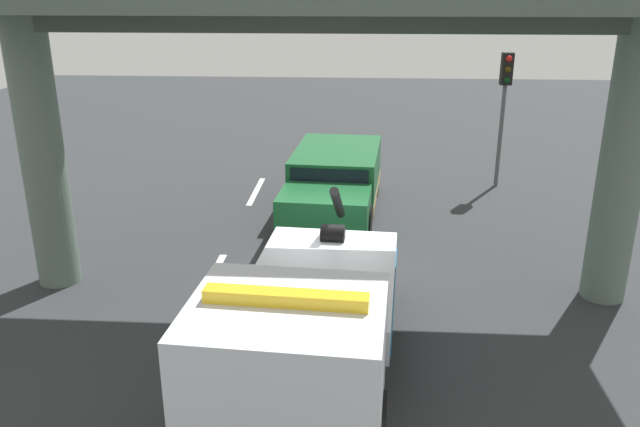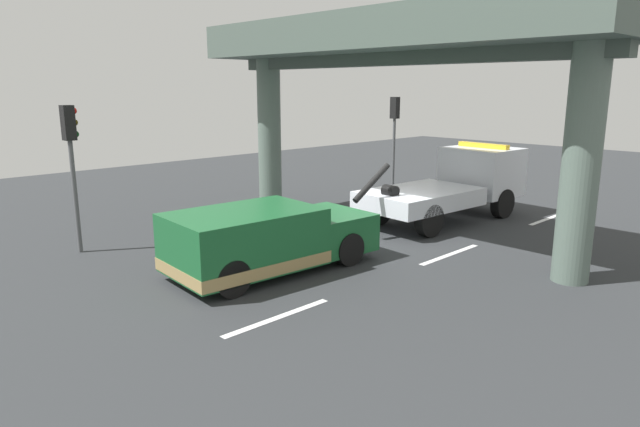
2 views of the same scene
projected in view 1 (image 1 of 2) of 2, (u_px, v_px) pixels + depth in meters
name	position (u px, v px, depth m)	size (l,w,h in m)	color
ground_plane	(325.00, 285.00, 13.16)	(60.00, 40.00, 0.10)	#2D3033
lane_stripe_west	(256.00, 191.00, 18.91)	(2.60, 0.16, 0.01)	silver
lane_stripe_mid	(211.00, 280.00, 13.28)	(2.60, 0.16, 0.01)	silver
tow_truck_white	(306.00, 327.00, 9.09)	(7.32, 2.80, 2.46)	silver
towed_van_green	(334.00, 183.00, 17.01)	(5.34, 2.53, 1.58)	#195B2D
overpass_structure	(325.00, 7.00, 11.11)	(3.60, 12.89, 6.34)	#596B60
traffic_light_near	(505.00, 90.00, 18.43)	(0.39, 0.32, 3.93)	#515456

